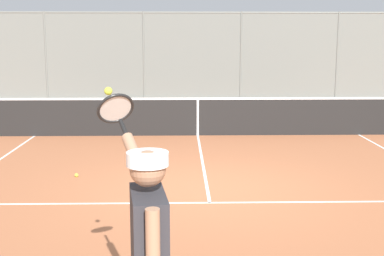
# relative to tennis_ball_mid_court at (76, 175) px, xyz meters

# --- Properties ---
(ground_plane) EXTENTS (60.00, 60.00, 0.00)m
(ground_plane) POSITION_rel_tennis_ball_mid_court_xyz_m (-2.29, 0.78, -0.03)
(ground_plane) COLOR #A8603D
(court_line_markings) EXTENTS (8.27, 9.84, 0.01)m
(court_line_markings) POSITION_rel_tennis_ball_mid_court_xyz_m (-2.29, 1.81, -0.03)
(court_line_markings) COLOR white
(court_line_markings) RESTS_ON ground
(fence_backdrop) EXTENTS (20.35, 1.37, 3.34)m
(fence_backdrop) POSITION_rel_tennis_ball_mid_court_xyz_m (-2.29, -10.29, 1.42)
(fence_backdrop) COLOR slate
(fence_backdrop) RESTS_ON ground
(tennis_net) EXTENTS (10.63, 0.09, 1.07)m
(tennis_net) POSITION_rel_tennis_ball_mid_court_xyz_m (-2.29, -3.89, 0.46)
(tennis_net) COLOR #2D2D2D
(tennis_net) RESTS_ON ground
(tennis_ball_mid_court) EXTENTS (0.07, 0.07, 0.07)m
(tennis_ball_mid_court) POSITION_rel_tennis_ball_mid_court_xyz_m (0.00, 0.00, 0.00)
(tennis_ball_mid_court) COLOR #C1D138
(tennis_ball_mid_court) RESTS_ON ground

